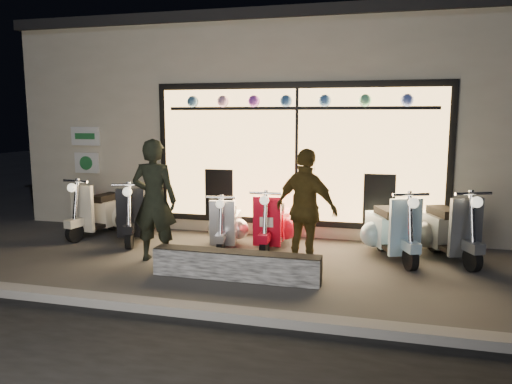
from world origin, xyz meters
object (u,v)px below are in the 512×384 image
graffiti_barrier (236,265)px  scooter_red (273,224)px  scooter_silver (227,225)px  woman (306,209)px  man (154,200)px

graffiti_barrier → scooter_red: 1.86m
scooter_silver → woman: 1.86m
woman → scooter_red: bearing=-29.7°
scooter_silver → woman: size_ratio=0.74×
scooter_silver → scooter_red: scooter_red is taller
scooter_red → man: (-1.61, -1.29, 0.55)m
scooter_red → woman: size_ratio=0.79×
man → woman: man is taller
scooter_silver → graffiti_barrier: bearing=-77.3°
scooter_red → man: bearing=-143.3°
woman → graffiti_barrier: bearing=67.5°
graffiti_barrier → scooter_red: size_ratio=1.67×
scooter_silver → man: man is taller
man → scooter_silver: bearing=-131.5°
woman → man: bearing=30.7°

